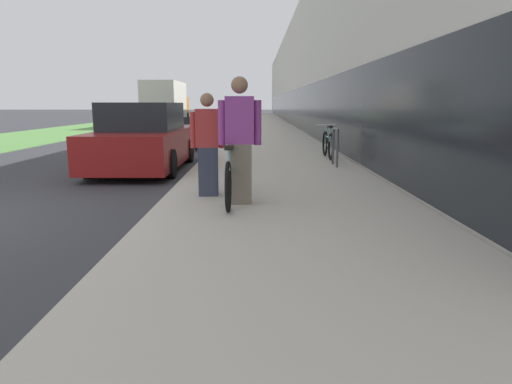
# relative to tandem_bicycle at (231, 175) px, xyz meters

# --- Properties ---
(sidewalk_slab) EXTENTS (3.73, 70.00, 0.12)m
(sidewalk_slab) POSITION_rel_tandem_bicycle_xyz_m (0.82, 19.79, -0.42)
(sidewalk_slab) COLOR #BCB5A5
(sidewalk_slab) RESTS_ON ground
(storefront_facade) EXTENTS (10.01, 70.00, 7.07)m
(storefront_facade) POSITION_rel_tandem_bicycle_xyz_m (7.73, 27.79, 3.05)
(storefront_facade) COLOR silver
(storefront_facade) RESTS_ON ground
(lawn_strip) EXTENTS (4.96, 70.00, 0.03)m
(lawn_strip) POSITION_rel_tandem_bicycle_xyz_m (-9.94, 23.79, -0.47)
(lawn_strip) COLOR #5B9347
(lawn_strip) RESTS_ON ground
(tandem_bicycle) EXTENTS (0.52, 2.30, 0.84)m
(tandem_bicycle) POSITION_rel_tandem_bicycle_xyz_m (0.00, 0.00, 0.00)
(tandem_bicycle) COLOR black
(tandem_bicycle) RESTS_ON sidewalk_slab
(person_rider) EXTENTS (0.59, 0.23, 1.74)m
(person_rider) POSITION_rel_tandem_bicycle_xyz_m (0.14, -0.28, 0.52)
(person_rider) COLOR #756B5B
(person_rider) RESTS_ON sidewalk_slab
(person_bystander) EXTENTS (0.52, 0.20, 1.54)m
(person_bystander) POSITION_rel_tandem_bicycle_xyz_m (-0.37, 0.27, 0.41)
(person_bystander) COLOR #33384C
(person_bystander) RESTS_ON sidewalk_slab
(bike_rack_hoop) EXTENTS (0.05, 0.60, 0.84)m
(bike_rack_hoop) POSITION_rel_tandem_bicycle_xyz_m (2.14, 3.65, 0.15)
(bike_rack_hoop) COLOR #4C4C51
(bike_rack_hoop) RESTS_ON sidewalk_slab
(cruiser_bike_nearest) EXTENTS (0.52, 1.64, 0.85)m
(cruiser_bike_nearest) POSITION_rel_tandem_bicycle_xyz_m (2.21, 5.17, 0.00)
(cruiser_bike_nearest) COLOR black
(cruiser_bike_nearest) RESTS_ON sidewalk_slab
(parked_sedan_curbside) EXTENTS (1.86, 4.32, 1.53)m
(parked_sedan_curbside) POSITION_rel_tandem_bicycle_xyz_m (-2.22, 3.93, 0.21)
(parked_sedan_curbside) COLOR maroon
(parked_sedan_curbside) RESTS_ON ground
(vintage_roadster_curbside) EXTENTS (1.70, 4.00, 1.02)m
(vintage_roadster_curbside) POSITION_rel_tandem_bicycle_xyz_m (-2.03, 9.76, -0.04)
(vintage_roadster_curbside) COLOR silver
(vintage_roadster_curbside) RESTS_ON ground
(moving_truck) EXTENTS (2.22, 6.67, 2.89)m
(moving_truck) POSITION_rel_tandem_bicycle_xyz_m (-5.62, 24.32, 0.98)
(moving_truck) COLOR orange
(moving_truck) RESTS_ON ground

